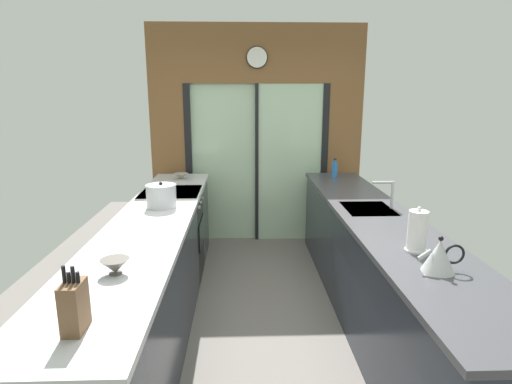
% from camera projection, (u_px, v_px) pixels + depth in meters
% --- Properties ---
extents(ground_plane, '(5.04, 7.60, 0.02)m').
position_uv_depth(ground_plane, '(264.00, 306.00, 3.82)').
color(ground_plane, slate).
extents(back_wall_unit, '(2.64, 0.12, 2.70)m').
position_uv_depth(back_wall_unit, '(257.00, 123.00, 5.22)').
color(back_wall_unit, brown).
rests_on(back_wall_unit, ground_plane).
extents(left_counter_run, '(0.62, 3.80, 0.92)m').
position_uv_depth(left_counter_run, '(150.00, 282.00, 3.22)').
color(left_counter_run, '#1E232D').
rests_on(left_counter_run, ground_plane).
extents(right_counter_run, '(0.62, 3.80, 0.92)m').
position_uv_depth(right_counter_run, '(376.00, 270.00, 3.45)').
color(right_counter_run, '#1E232D').
rests_on(right_counter_run, ground_plane).
extents(sink_faucet, '(0.19, 0.02, 0.24)m').
position_uv_depth(sink_faucet, '(388.00, 190.00, 3.56)').
color(sink_faucet, '#B7BABC').
rests_on(sink_faucet, right_counter_run).
extents(oven_range, '(0.60, 0.60, 0.92)m').
position_uv_depth(oven_range, '(173.00, 235.00, 4.31)').
color(oven_range, black).
rests_on(oven_range, ground_plane).
extents(mixing_bowl_near, '(0.16, 0.16, 0.09)m').
position_uv_depth(mixing_bowl_near, '(115.00, 266.00, 2.28)').
color(mixing_bowl_near, '#514C47').
rests_on(mixing_bowl_near, left_counter_run).
extents(mixing_bowl_far, '(0.17, 0.17, 0.07)m').
position_uv_depth(mixing_bowl_far, '(181.00, 176.00, 4.79)').
color(mixing_bowl_far, gray).
rests_on(mixing_bowl_far, left_counter_run).
extents(knife_block, '(0.08, 0.14, 0.29)m').
position_uv_depth(knife_block, '(74.00, 306.00, 1.72)').
color(knife_block, brown).
rests_on(knife_block, left_counter_run).
extents(stock_pot, '(0.26, 0.26, 0.22)m').
position_uv_depth(stock_pot, '(161.00, 196.00, 3.60)').
color(stock_pot, '#B7BABC').
rests_on(stock_pot, left_counter_run).
extents(kettle, '(0.26, 0.18, 0.21)m').
position_uv_depth(kettle, '(440.00, 256.00, 2.30)').
color(kettle, '#B7BABC').
rests_on(kettle, right_counter_run).
extents(soap_bottle, '(0.07, 0.07, 0.23)m').
position_uv_depth(soap_bottle, '(335.00, 170.00, 4.87)').
color(soap_bottle, '#286BB7').
rests_on(soap_bottle, right_counter_run).
extents(paper_towel_roll, '(0.14, 0.14, 0.29)m').
position_uv_depth(paper_towel_roll, '(417.00, 232.00, 2.59)').
color(paper_towel_roll, '#B7BABC').
rests_on(paper_towel_roll, right_counter_run).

